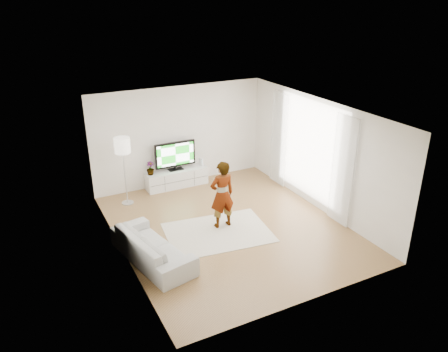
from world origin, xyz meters
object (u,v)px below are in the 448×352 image
media_console (177,178)px  player (222,195)px  floor_lamp (123,148)px  television (175,155)px  sofa (152,247)px  rug (218,232)px

media_console → player: size_ratio=1.08×
player → floor_lamp: (-1.66, 2.22, 0.70)m
television → sofa: television is taller
media_console → rug: size_ratio=0.75×
television → rug: (-0.12, -2.91, -0.93)m
player → sofa: (-1.91, -0.61, -0.51)m
television → player: 2.68m
rug → floor_lamp: size_ratio=1.31×
rug → floor_lamp: 3.22m
media_console → television: (-0.00, 0.03, 0.69)m
player → sofa: bearing=18.1°
sofa → floor_lamp: floor_lamp is taller
sofa → floor_lamp: bearing=-16.9°
television → rug: bearing=-92.3°
player → media_console: bearing=-87.3°
sofa → television: bearing=-40.6°
television → sofa: 3.80m
sofa → media_console: bearing=-40.8°
player → floor_lamp: bearing=-52.8°
media_console → television: 0.69m
rug → player: player is taller
television → player: player is taller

